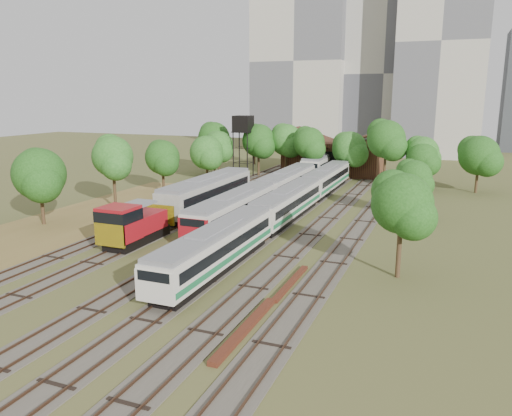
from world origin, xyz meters
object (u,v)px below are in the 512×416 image
at_px(railcar_green_set, 288,203).
at_px(water_tower, 243,125).
at_px(railcar_red_set, 264,195).
at_px(shunter_locomotive, 131,225).

xyz_separation_m(railcar_green_set, water_tower, (-15.89, 24.88, 6.66)).
distance_m(railcar_red_set, shunter_locomotive, 18.64).
bearing_deg(railcar_green_set, water_tower, 122.56).
bearing_deg(shunter_locomotive, railcar_red_set, 71.23).
relative_size(railcar_red_set, railcar_green_set, 0.66).
bearing_deg(railcar_green_set, railcar_red_set, 140.27).
distance_m(railcar_red_set, railcar_green_set, 5.20).
relative_size(railcar_green_set, shunter_locomotive, 6.43).
xyz_separation_m(railcar_red_set, water_tower, (-11.89, 21.56, 6.59)).
bearing_deg(railcar_red_set, shunter_locomotive, -108.77).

